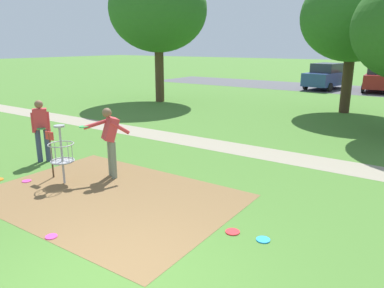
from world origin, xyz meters
TOP-DOWN VIEW (x-y plane):
  - ground_plane at (0.00, 0.00)m, footprint 160.00×160.00m
  - dirt_tee_pad at (-2.23, 2.06)m, footprint 5.29×3.76m
  - disc_golf_basket at (-3.74, 2.03)m, footprint 0.98×0.58m
  - player_foreground_watching at (-3.08, 2.96)m, footprint 0.89×0.87m
  - player_throwing at (-5.54, 2.78)m, footprint 0.45×0.48m
  - frisbee_near_basket at (0.68, 2.16)m, footprint 0.25×0.25m
  - frisbee_far_left at (-1.77, 0.29)m, footprint 0.20×0.20m
  - frisbee_far_right at (-4.52, 1.58)m, footprint 0.21×0.21m
  - frisbee_scattered_a at (1.23, 2.21)m, footprint 0.23×0.23m
  - tree_near_left at (-9.94, 13.29)m, footprint 5.26×5.26m
  - tree_near_right at (-0.43, 15.48)m, footprint 4.71×4.71m
  - parking_lot_strip at (0.00, 25.34)m, footprint 36.00×6.00m
  - parked_car_leftmost at (-3.76, 24.71)m, footprint 2.49×4.44m
  - parked_car_center_left at (-0.32, 25.38)m, footprint 2.21×4.32m
  - gravel_path at (0.00, 6.93)m, footprint 40.00×1.22m

SIDE VIEW (x-z plane):
  - ground_plane at x=0.00m, z-range 0.00..0.00m
  - gravel_path at x=0.00m, z-range 0.00..0.00m
  - parking_lot_strip at x=0.00m, z-range 0.00..0.01m
  - dirt_tee_pad at x=-2.23m, z-range 0.00..0.01m
  - frisbee_near_basket at x=0.68m, z-range 0.00..0.02m
  - frisbee_far_left at x=-1.77m, z-range 0.00..0.02m
  - frisbee_far_right at x=-4.52m, z-range 0.00..0.02m
  - frisbee_scattered_a at x=1.23m, z-range 0.00..0.02m
  - disc_golf_basket at x=-3.74m, z-range 0.06..1.45m
  - parked_car_leftmost at x=-3.76m, z-range 0.00..1.84m
  - parked_car_center_left at x=-0.32m, z-range 0.00..1.84m
  - player_throwing at x=-5.54m, z-range 0.11..1.82m
  - player_foreground_watching at x=-3.08m, z-range 0.13..1.84m
  - tree_near_right at x=-0.43m, z-range 1.16..7.51m
  - tree_near_left at x=-9.94m, z-range 1.33..8.51m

